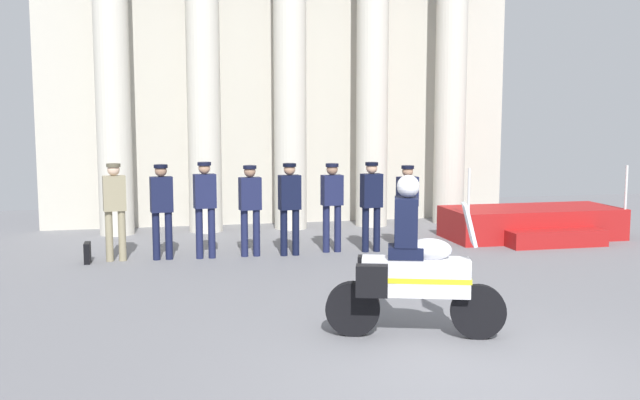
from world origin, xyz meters
TOP-DOWN VIEW (x-y plane):
  - ground_plane at (0.00, 0.00)m, footprint 28.00×28.00m
  - colonnade_backdrop at (-0.08, 10.02)m, footprint 10.97×1.57m
  - reviewing_stand at (4.58, 7.07)m, footprint 3.58×2.01m
  - officer_in_row_0 at (-3.73, 6.55)m, footprint 0.41×0.27m
  - officer_in_row_1 at (-2.93, 6.50)m, footprint 0.41×0.27m
  - officer_in_row_2 at (-2.17, 6.45)m, footprint 0.41×0.27m
  - officer_in_row_3 at (-1.36, 6.47)m, footprint 0.41×0.27m
  - officer_in_row_4 at (-0.65, 6.39)m, footprint 0.41×0.27m
  - officer_in_row_5 at (0.18, 6.55)m, footprint 0.41×0.27m
  - officer_in_row_6 at (0.90, 6.42)m, footprint 0.41×0.27m
  - officer_in_row_7 at (1.65, 6.56)m, footprint 0.41×0.27m
  - motorcycle_with_rider at (-0.16, 1.27)m, footprint 2.03×0.94m
  - briefcase_on_ground at (-4.21, 6.47)m, footprint 0.10×0.32m

SIDE VIEW (x-z plane):
  - ground_plane at x=0.00m, z-range 0.00..0.00m
  - briefcase_on_ground at x=-4.21m, z-range 0.00..0.36m
  - reviewing_stand at x=4.58m, z-range -0.46..1.08m
  - motorcycle_with_rider at x=-0.16m, z-range -0.16..1.74m
  - officer_in_row_7 at x=1.65m, z-range 0.14..1.74m
  - officer_in_row_3 at x=-1.36m, z-range 0.15..1.81m
  - officer_in_row_5 at x=0.18m, z-range 0.15..1.82m
  - officer_in_row_6 at x=0.90m, z-range 0.15..1.83m
  - officer_in_row_4 at x=-0.65m, z-range 0.15..1.84m
  - officer_in_row_1 at x=-2.93m, z-range 0.15..1.85m
  - officer_in_row_0 at x=-3.73m, z-range 0.16..1.88m
  - officer_in_row_2 at x=-2.17m, z-range 0.16..1.89m
  - colonnade_backdrop at x=-0.08m, z-range 0.07..7.96m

